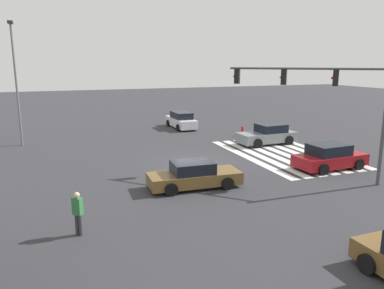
{
  "coord_description": "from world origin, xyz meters",
  "views": [
    {
      "loc": [
        -21.85,
        8.16,
        6.33
      ],
      "look_at": [
        0.0,
        0.0,
        1.2
      ],
      "focal_mm": 35.0,
      "sensor_mm": 36.0,
      "label": 1
    }
  ],
  "objects_px": {
    "car_4": "(330,157)",
    "street_light_pole_a": "(15,74)",
    "fire_hydrant": "(242,131)",
    "traffic_signal_mast": "(325,93)",
    "car_2": "(194,176)",
    "car_3": "(268,135)",
    "pedestrian": "(78,211)",
    "car_0": "(181,120)"
  },
  "relations": [
    {
      "from": "car_3",
      "to": "traffic_signal_mast",
      "type": "bearing_deg",
      "value": 73.62
    },
    {
      "from": "car_3",
      "to": "car_4",
      "type": "distance_m",
      "value": 7.42
    },
    {
      "from": "car_0",
      "to": "fire_hydrant",
      "type": "height_order",
      "value": "car_0"
    },
    {
      "from": "car_0",
      "to": "fire_hydrant",
      "type": "distance_m",
      "value": 6.8
    },
    {
      "from": "car_4",
      "to": "street_light_pole_a",
      "type": "height_order",
      "value": "street_light_pole_a"
    },
    {
      "from": "car_0",
      "to": "pedestrian",
      "type": "height_order",
      "value": "pedestrian"
    },
    {
      "from": "car_4",
      "to": "street_light_pole_a",
      "type": "xyz_separation_m",
      "value": [
        13.69,
        17.99,
        4.76
      ]
    },
    {
      "from": "car_3",
      "to": "pedestrian",
      "type": "distance_m",
      "value": 19.04
    },
    {
      "from": "traffic_signal_mast",
      "to": "fire_hydrant",
      "type": "bearing_deg",
      "value": -53.4
    },
    {
      "from": "car_2",
      "to": "fire_hydrant",
      "type": "height_order",
      "value": "car_2"
    },
    {
      "from": "pedestrian",
      "to": "car_2",
      "type": "bearing_deg",
      "value": -16.08
    },
    {
      "from": "traffic_signal_mast",
      "to": "car_0",
      "type": "height_order",
      "value": "traffic_signal_mast"
    },
    {
      "from": "car_2",
      "to": "car_4",
      "type": "height_order",
      "value": "car_4"
    },
    {
      "from": "car_2",
      "to": "car_3",
      "type": "xyz_separation_m",
      "value": [
        7.85,
        -9.22,
        0.1
      ]
    },
    {
      "from": "car_2",
      "to": "pedestrian",
      "type": "distance_m",
      "value": 7.0
    },
    {
      "from": "car_4",
      "to": "street_light_pole_a",
      "type": "bearing_deg",
      "value": 139.33
    },
    {
      "from": "car_4",
      "to": "pedestrian",
      "type": "relative_size",
      "value": 2.7
    },
    {
      "from": "car_2",
      "to": "pedestrian",
      "type": "relative_size",
      "value": 2.86
    },
    {
      "from": "car_2",
      "to": "pedestrian",
      "type": "height_order",
      "value": "pedestrian"
    },
    {
      "from": "car_2",
      "to": "traffic_signal_mast",
      "type": "bearing_deg",
      "value": -4.83
    },
    {
      "from": "pedestrian",
      "to": "fire_hydrant",
      "type": "relative_size",
      "value": 1.97
    },
    {
      "from": "fire_hydrant",
      "to": "car_0",
      "type": "bearing_deg",
      "value": 33.71
    },
    {
      "from": "fire_hydrant",
      "to": "car_4",
      "type": "bearing_deg",
      "value": -179.9
    },
    {
      "from": "fire_hydrant",
      "to": "pedestrian",
      "type": "bearing_deg",
      "value": 135.52
    },
    {
      "from": "traffic_signal_mast",
      "to": "car_2",
      "type": "relative_size",
      "value": 1.29
    },
    {
      "from": "traffic_signal_mast",
      "to": "car_2",
      "type": "height_order",
      "value": "traffic_signal_mast"
    },
    {
      "from": "pedestrian",
      "to": "car_4",
      "type": "bearing_deg",
      "value": -32.11
    },
    {
      "from": "traffic_signal_mast",
      "to": "street_light_pole_a",
      "type": "distance_m",
      "value": 22.07
    },
    {
      "from": "car_2",
      "to": "street_light_pole_a",
      "type": "relative_size",
      "value": 0.52
    },
    {
      "from": "traffic_signal_mast",
      "to": "pedestrian",
      "type": "distance_m",
      "value": 13.9
    },
    {
      "from": "pedestrian",
      "to": "street_light_pole_a",
      "type": "relative_size",
      "value": 0.18
    },
    {
      "from": "car_3",
      "to": "fire_hydrant",
      "type": "relative_size",
      "value": 5.52
    },
    {
      "from": "car_0",
      "to": "car_2",
      "type": "distance_m",
      "value": 18.02
    },
    {
      "from": "car_4",
      "to": "pedestrian",
      "type": "distance_m",
      "value": 15.51
    },
    {
      "from": "fire_hydrant",
      "to": "street_light_pole_a",
      "type": "bearing_deg",
      "value": 81.99
    },
    {
      "from": "fire_hydrant",
      "to": "car_2",
      "type": "bearing_deg",
      "value": 142.29
    },
    {
      "from": "traffic_signal_mast",
      "to": "car_2",
      "type": "distance_m",
      "value": 8.26
    },
    {
      "from": "car_2",
      "to": "car_3",
      "type": "height_order",
      "value": "car_3"
    },
    {
      "from": "car_3",
      "to": "fire_hydrant",
      "type": "distance_m",
      "value": 3.77
    },
    {
      "from": "traffic_signal_mast",
      "to": "street_light_pole_a",
      "type": "relative_size",
      "value": 0.67
    },
    {
      "from": "car_2",
      "to": "street_light_pole_a",
      "type": "xyz_separation_m",
      "value": [
        14.13,
        9.0,
        4.84
      ]
    },
    {
      "from": "traffic_signal_mast",
      "to": "car_2",
      "type": "xyz_separation_m",
      "value": [
        0.92,
        7.12,
        -4.09
      ]
    }
  ]
}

